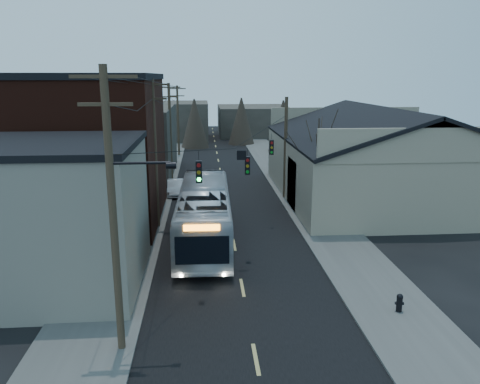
# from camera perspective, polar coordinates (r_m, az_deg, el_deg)

# --- Properties ---
(road_surface) EXTENTS (9.00, 110.00, 0.02)m
(road_surface) POSITION_cam_1_polar(r_m,az_deg,el_deg) (44.29, -2.07, 0.73)
(road_surface) COLOR black
(road_surface) RESTS_ON ground
(sidewalk_left) EXTENTS (4.00, 110.00, 0.12)m
(sidewalk_left) POSITION_cam_1_polar(r_m,az_deg,el_deg) (44.49, -10.46, 0.63)
(sidewalk_left) COLOR #474744
(sidewalk_left) RESTS_ON ground
(sidewalk_right) EXTENTS (4.00, 110.00, 0.12)m
(sidewalk_right) POSITION_cam_1_polar(r_m,az_deg,el_deg) (45.01, 6.23, 0.94)
(sidewalk_right) COLOR #474744
(sidewalk_right) RESTS_ON ground
(building_clapboard) EXTENTS (8.00, 8.00, 7.00)m
(building_clapboard) POSITION_cam_1_polar(r_m,az_deg,el_deg) (24.16, -21.74, -2.96)
(building_clapboard) COLOR slate
(building_clapboard) RESTS_ON ground
(building_brick) EXTENTS (10.00, 12.00, 10.00)m
(building_brick) POSITION_cam_1_polar(r_m,az_deg,el_deg) (34.48, -18.30, 4.70)
(building_brick) COLOR black
(building_brick) RESTS_ON ground
(building_left_far) EXTENTS (9.00, 14.00, 7.00)m
(building_left_far) POSITION_cam_1_polar(r_m,az_deg,el_deg) (50.13, -13.38, 5.97)
(building_left_far) COLOR #322E28
(building_left_far) RESTS_ON ground
(warehouse) EXTENTS (16.16, 20.60, 7.73)m
(warehouse) POSITION_cam_1_polar(r_m,az_deg,el_deg) (41.51, 16.47, 3.06)
(warehouse) COLOR gray
(warehouse) RESTS_ON ground
(building_far_left) EXTENTS (10.00, 12.00, 6.00)m
(building_far_left) POSITION_cam_1_polar(r_m,az_deg,el_deg) (78.52, -7.63, 8.60)
(building_far_left) COLOR #322E28
(building_far_left) RESTS_ON ground
(building_far_right) EXTENTS (12.00, 14.00, 5.00)m
(building_far_right) POSITION_cam_1_polar(r_m,az_deg,el_deg) (83.89, 1.57, 8.71)
(building_far_right) COLOR #322E28
(building_far_right) RESTS_ON ground
(bare_tree) EXTENTS (0.40, 0.40, 7.20)m
(bare_tree) POSITION_cam_1_polar(r_m,az_deg,el_deg) (34.72, 9.40, 2.93)
(bare_tree) COLOR black
(bare_tree) RESTS_ON ground
(utility_lines) EXTENTS (11.24, 45.28, 10.50)m
(utility_lines) POSITION_cam_1_polar(r_m,az_deg,el_deg) (37.61, -6.52, 5.96)
(utility_lines) COLOR #382B1E
(utility_lines) RESTS_ON ground
(bus) EXTENTS (3.34, 13.14, 3.64)m
(bus) POSITION_cam_1_polar(r_m,az_deg,el_deg) (29.11, -4.36, -2.65)
(bus) COLOR #B1B7BE
(bus) RESTS_ON ground
(parked_car) EXTENTS (1.63, 4.06, 1.31)m
(parked_car) POSITION_cam_1_polar(r_m,az_deg,el_deg) (41.31, -7.87, 0.56)
(parked_car) COLOR #A4A7AC
(parked_car) RESTS_ON ground
(fire_hydrant) EXTENTS (0.40, 0.28, 0.82)m
(fire_hydrant) POSITION_cam_1_polar(r_m,az_deg,el_deg) (22.02, 18.87, -12.57)
(fire_hydrant) COLOR black
(fire_hydrant) RESTS_ON sidewalk_right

